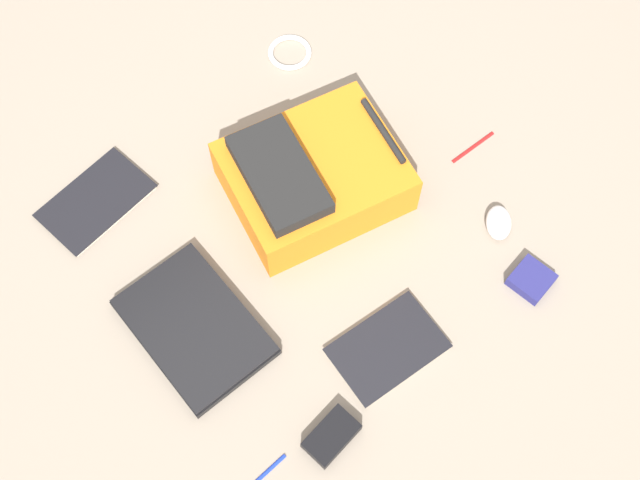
# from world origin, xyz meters

# --- Properties ---
(ground_plane) EXTENTS (3.41, 3.41, 0.00)m
(ground_plane) POSITION_xyz_m (0.00, 0.00, 0.00)
(ground_plane) COLOR gray
(backpack) EXTENTS (0.42, 0.47, 0.17)m
(backpack) POSITION_xyz_m (-0.10, 0.07, 0.07)
(backpack) COLOR orange
(backpack) RESTS_ON ground_plane
(laptop) EXTENTS (0.35, 0.25, 0.03)m
(laptop) POSITION_xyz_m (-0.01, -0.37, 0.02)
(laptop) COLOR black
(laptop) RESTS_ON ground_plane
(book_comic) EXTENTS (0.19, 0.27, 0.01)m
(book_comic) POSITION_xyz_m (-0.43, -0.34, 0.01)
(book_comic) COLOR silver
(book_comic) RESTS_ON ground_plane
(book_blue) EXTENTS (0.19, 0.26, 0.02)m
(book_blue) POSITION_xyz_m (0.32, -0.08, 0.01)
(book_blue) COLOR silver
(book_blue) RESTS_ON ground_plane
(computer_mouse) EXTENTS (0.11, 0.11, 0.04)m
(computer_mouse) POSITION_xyz_m (0.28, 0.33, 0.02)
(computer_mouse) COLOR silver
(computer_mouse) RESTS_ON ground_plane
(cable_coil) EXTENTS (0.12, 0.12, 0.01)m
(cable_coil) POSITION_xyz_m (-0.45, 0.31, 0.01)
(cable_coil) COLOR silver
(cable_coil) RESTS_ON ground_plane
(power_brick) EXTENTS (0.08, 0.12, 0.03)m
(power_brick) POSITION_xyz_m (0.37, -0.31, 0.02)
(power_brick) COLOR black
(power_brick) RESTS_ON ground_plane
(pen_black) EXTENTS (0.01, 0.14, 0.01)m
(pen_black) POSITION_xyz_m (0.33, -0.48, 0.00)
(pen_black) COLOR #1933B2
(pen_black) RESTS_ON ground_plane
(pen_blue) EXTENTS (0.02, 0.14, 0.01)m
(pen_blue) POSITION_xyz_m (0.09, 0.45, 0.00)
(pen_blue) COLOR red
(pen_blue) RESTS_ON ground_plane
(earbud_pouch) EXTENTS (0.09, 0.09, 0.03)m
(earbud_pouch) POSITION_xyz_m (0.43, 0.28, 0.01)
(earbud_pouch) COLOR navy
(earbud_pouch) RESTS_ON ground_plane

